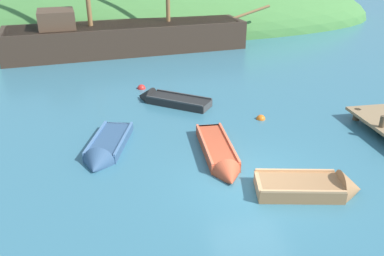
# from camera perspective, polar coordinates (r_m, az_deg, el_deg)

# --- Properties ---
(ground_plane) EXTENTS (120.00, 120.00, 0.00)m
(ground_plane) POSITION_cam_1_polar(r_m,az_deg,el_deg) (12.47, 8.92, -7.92)
(ground_plane) COLOR teal
(shore_hill) EXTENTS (45.95, 19.82, 9.51)m
(shore_hill) POSITION_cam_1_polar(r_m,az_deg,el_deg) (38.78, -7.96, 15.02)
(shore_hill) COLOR #477F3D
(shore_hill) RESTS_ON ground
(sailing_ship) EXTENTS (18.68, 5.90, 12.36)m
(sailing_ship) POSITION_cam_1_polar(r_m,az_deg,el_deg) (27.76, -9.56, 12.33)
(sailing_ship) COLOR #38281E
(sailing_ship) RESTS_ON ground
(rowboat_far) EXTENTS (3.28, 1.78, 1.16)m
(rowboat_far) POSITION_cam_1_polar(r_m,az_deg,el_deg) (12.38, 17.43, -8.39)
(rowboat_far) COLOR #9E7047
(rowboat_far) RESTS_ON ground
(rowboat_center) EXTENTS (3.54, 2.94, 1.00)m
(rowboat_center) POSITION_cam_1_polar(r_m,az_deg,el_deg) (18.36, -3.53, 3.98)
(rowboat_center) COLOR black
(rowboat_center) RESTS_ON ground
(rowboat_outer_left) EXTENTS (1.95, 3.57, 1.08)m
(rowboat_outer_left) POSITION_cam_1_polar(r_m,az_deg,el_deg) (14.29, -12.46, -3.21)
(rowboat_outer_left) COLOR #335175
(rowboat_outer_left) RESTS_ON ground
(rowboat_outer_right) EXTENTS (1.06, 3.90, 0.92)m
(rowboat_outer_right) POSITION_cam_1_polar(r_m,az_deg,el_deg) (13.59, 4.04, -4.08)
(rowboat_outer_right) COLOR #C64C2D
(rowboat_outer_right) RESTS_ON ground
(buoy_red) EXTENTS (0.43, 0.43, 0.43)m
(buoy_red) POSITION_cam_1_polar(r_m,az_deg,el_deg) (20.38, -7.35, 5.70)
(buoy_red) COLOR red
(buoy_red) RESTS_ON ground
(buoy_orange) EXTENTS (0.38, 0.38, 0.38)m
(buoy_orange) POSITION_cam_1_polar(r_m,az_deg,el_deg) (16.90, 9.95, 1.29)
(buoy_orange) COLOR orange
(buoy_orange) RESTS_ON ground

